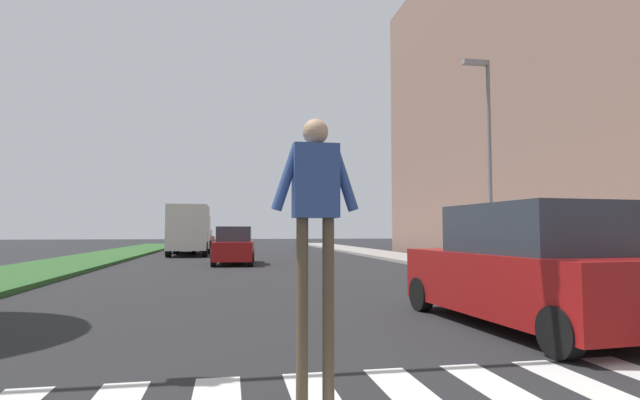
% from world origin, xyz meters
% --- Properties ---
extents(ground_plane, '(140.00, 140.00, 0.00)m').
position_xyz_m(ground_plane, '(0.00, 30.00, 0.00)').
color(ground_plane, '#262628').
extents(median_strip, '(3.86, 64.00, 0.15)m').
position_xyz_m(median_strip, '(-7.85, 28.00, 0.07)').
color(median_strip, '#2D5B28').
rests_on(median_strip, ground_plane).
extents(sidewalk_right, '(3.00, 64.00, 0.15)m').
position_xyz_m(sidewalk_right, '(8.75, 28.00, 0.07)').
color(sidewalk_right, '#9E9991').
rests_on(sidewalk_right, ground_plane).
extents(street_lamp_right, '(1.02, 0.24, 7.50)m').
position_xyz_m(street_lamp_right, '(8.15, 19.37, 4.59)').
color(street_lamp_right, slate).
rests_on(street_lamp_right, sidewalk_right).
extents(pedestrian_performer, '(0.75, 0.25, 2.49)m').
position_xyz_m(pedestrian_performer, '(-0.09, 7.64, 1.66)').
color(pedestrian_performer, brown).
rests_on(pedestrian_performer, ground_plane).
extents(suv_crossing, '(2.27, 4.72, 1.97)m').
position_xyz_m(suv_crossing, '(3.87, 10.77, 0.93)').
color(suv_crossing, maroon).
rests_on(suv_crossing, ground_plane).
extents(sedan_midblock, '(2.04, 4.42, 1.74)m').
position_xyz_m(sedan_midblock, '(-0.56, 26.72, 0.80)').
color(sedan_midblock, maroon).
rests_on(sedan_midblock, ground_plane).
extents(sedan_distant, '(2.26, 4.52, 1.66)m').
position_xyz_m(sedan_distant, '(-3.83, 39.38, 0.77)').
color(sedan_distant, maroon).
rests_on(sedan_distant, ground_plane).
extents(sedan_far_horizon, '(2.06, 4.45, 1.67)m').
position_xyz_m(sedan_far_horizon, '(-3.34, 54.21, 0.78)').
color(sedan_far_horizon, maroon).
rests_on(sedan_far_horizon, ground_plane).
extents(truck_box_delivery, '(2.40, 6.20, 3.10)m').
position_xyz_m(truck_box_delivery, '(-3.26, 35.44, 1.63)').
color(truck_box_delivery, silver).
rests_on(truck_box_delivery, ground_plane).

